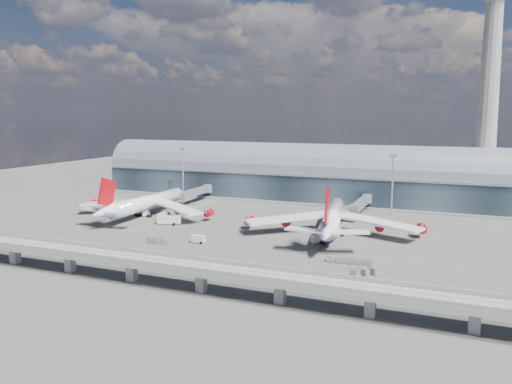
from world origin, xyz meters
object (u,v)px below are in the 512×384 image
at_px(airliner_left, 145,203).
at_px(airliner_right, 332,219).
at_px(floodlight_mast_right, 392,183).
at_px(cargo_train_2, 365,272).
at_px(service_truck_1, 198,239).
at_px(cargo_train_0, 158,241).
at_px(service_truck_3, 320,239).
at_px(cargo_train_1, 350,261).
at_px(control_tower, 489,91).
at_px(service_truck_2, 169,220).
at_px(floodlight_mast_left, 183,173).
at_px(service_truck_5, 145,212).
at_px(service_truck_4, 337,232).
at_px(service_truck_0, 163,216).

relative_size(airliner_left, airliner_right, 0.95).
bearing_deg(airliner_left, airliner_right, -0.95).
relative_size(floodlight_mast_right, cargo_train_2, 3.51).
height_order(floodlight_mast_right, cargo_train_2, floodlight_mast_right).
relative_size(service_truck_1, cargo_train_0, 0.57).
height_order(airliner_right, service_truck_3, airliner_right).
relative_size(service_truck_1, cargo_train_1, 0.35).
height_order(control_tower, service_truck_2, control_tower).
relative_size(floodlight_mast_left, service_truck_5, 4.10).
bearing_deg(service_truck_2, service_truck_3, -117.21).
bearing_deg(cargo_train_2, airliner_left, 99.32).
height_order(service_truck_4, cargo_train_1, service_truck_4).
distance_m(airliner_right, cargo_train_0, 60.58).
xyz_separation_m(control_tower, cargo_train_0, (-99.39, -104.29, -50.69)).
bearing_deg(cargo_train_1, service_truck_5, 73.40).
height_order(service_truck_5, cargo_train_2, service_truck_5).
height_order(service_truck_2, cargo_train_0, service_truck_2).
xyz_separation_m(floodlight_mast_right, cargo_train_0, (-64.39, -76.29, -12.69)).
xyz_separation_m(service_truck_2, service_truck_3, (60.96, -5.06, -0.31)).
height_order(floodlight_mast_left, cargo_train_0, floodlight_mast_left).
xyz_separation_m(floodlight_mast_left, service_truck_3, (84.07, -54.74, -12.27)).
xyz_separation_m(service_truck_0, service_truck_5, (-11.97, 4.42, 0.03)).
relative_size(floodlight_mast_right, airliner_left, 0.40).
relative_size(service_truck_0, service_truck_4, 1.44).
distance_m(floodlight_mast_left, service_truck_0, 48.37).
distance_m(service_truck_0, service_truck_3, 68.37).
distance_m(airliner_right, service_truck_3, 13.88).
bearing_deg(service_truck_3, floodlight_mast_right, 114.31).
bearing_deg(service_truck_3, service_truck_1, -116.86).
relative_size(service_truck_4, cargo_train_1, 0.36).
bearing_deg(floodlight_mast_right, cargo_train_1, -91.28).
bearing_deg(service_truck_2, service_truck_1, -152.88).
bearing_deg(floodlight_mast_left, airliner_left, -82.28).
height_order(floodlight_mast_left, service_truck_1, floodlight_mast_left).
height_order(floodlight_mast_right, cargo_train_1, floodlight_mast_right).
height_order(airliner_right, cargo_train_1, airliner_right).
bearing_deg(floodlight_mast_left, service_truck_1, -56.10).
distance_m(service_truck_1, service_truck_4, 48.15).
bearing_deg(cargo_train_2, service_truck_3, 68.18).
distance_m(airliner_right, cargo_train_2, 45.75).
xyz_separation_m(airliner_left, service_truck_2, (17.67, -9.52, -3.88)).
relative_size(floodlight_mast_left, service_truck_0, 3.72).
bearing_deg(control_tower, service_truck_4, -123.56).
xyz_separation_m(airliner_right, cargo_train_2, (19.09, -41.33, -4.61)).
distance_m(airliner_left, service_truck_3, 80.08).
bearing_deg(airliner_left, cargo_train_2, -23.37).
bearing_deg(cargo_train_2, cargo_train_0, 117.26).
height_order(floodlight_mast_left, airliner_right, floodlight_mast_left).
relative_size(service_truck_1, cargo_train_2, 0.63).
bearing_deg(service_truck_5, service_truck_1, -72.57).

